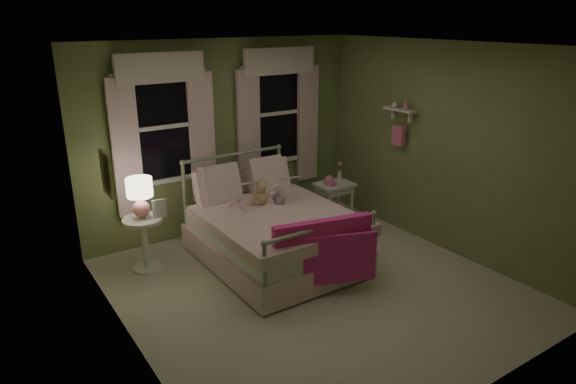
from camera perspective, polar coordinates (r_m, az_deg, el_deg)
room_shell at (r=5.33m, az=3.14°, el=1.82°), size 4.20×4.20×4.20m
bed at (r=6.24m, az=-1.79°, el=-4.47°), size 1.58×2.04×1.18m
pink_throw at (r=5.38m, az=4.05°, el=-5.90°), size 1.10×0.44×0.71m
child_left at (r=6.26m, az=-6.06°, el=0.72°), size 0.27×0.20×0.69m
child_right at (r=6.53m, az=-1.72°, el=1.57°), size 0.40×0.35×0.69m
book_left at (r=6.04m, az=-4.96°, el=0.52°), size 0.22×0.15×0.26m
book_right at (r=6.33m, az=-0.51°, el=1.06°), size 0.21×0.14×0.26m
teddy_bear at (r=6.30m, az=-3.10°, el=-0.27°), size 0.23×0.19×0.32m
nightstand_left at (r=6.26m, az=-15.69°, el=-4.79°), size 0.46×0.46×0.65m
table_lamp at (r=6.07m, az=-16.14°, el=-0.16°), size 0.30×0.30×0.47m
book_nightstand at (r=6.13m, az=-14.77°, el=-2.81°), size 0.21×0.25×0.02m
nightstand_right at (r=7.22m, az=5.19°, el=0.22°), size 0.50×0.40×0.64m
pink_toy at (r=7.11m, az=4.62°, el=1.27°), size 0.14×0.18×0.14m
bud_vase at (r=7.26m, az=5.74°, el=2.29°), size 0.06×0.06×0.28m
window_left at (r=6.60m, az=-13.66°, el=7.59°), size 1.34×0.13×1.96m
window_right at (r=7.35m, az=-1.04°, el=9.25°), size 1.34×0.13×1.96m
wall_shelf at (r=7.01m, az=12.28°, el=7.52°), size 0.15×0.50×0.60m
framed_picture at (r=4.98m, az=-19.47°, el=1.91°), size 0.03×0.32×0.42m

